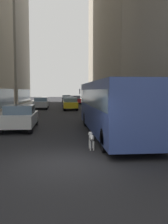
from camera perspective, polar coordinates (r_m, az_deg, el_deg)
ground_plane at (r=43.92m, az=-5.18°, el=1.46°), size 120.00×120.00×0.00m
sidewalk_left at (r=44.25m, az=-12.59°, el=1.48°), size 2.40×110.00×0.15m
sidewalk_right at (r=44.30m, az=2.21°, el=1.60°), size 2.40×110.00×0.15m
building_right_mid at (r=37.95m, az=13.72°, el=15.25°), size 11.33×17.31×19.06m
building_right_far at (r=56.24m, az=7.45°, el=17.49°), size 10.09×17.91×29.89m
transit_bus at (r=14.83m, az=6.22°, el=1.74°), size 2.78×11.53×3.05m
car_yellow_taxi at (r=33.81m, az=-3.08°, el=1.86°), size 1.84×4.04×1.62m
car_white_van at (r=17.32m, az=-14.07°, el=-1.10°), size 1.92×4.67×1.62m
car_grey_wagon at (r=41.42m, az=-3.51°, el=2.40°), size 1.85×4.04×1.62m
car_black_suv at (r=53.95m, az=-3.97°, el=2.96°), size 1.80×4.07×1.62m
car_red_coupe at (r=48.19m, az=-1.88°, el=2.75°), size 1.75×4.14×1.62m
car_silver_sedan at (r=36.20m, az=-9.57°, el=2.00°), size 1.91×4.41×1.62m
dalmatian_dog at (r=11.21m, az=1.65°, el=-5.75°), size 0.22×0.96×0.72m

